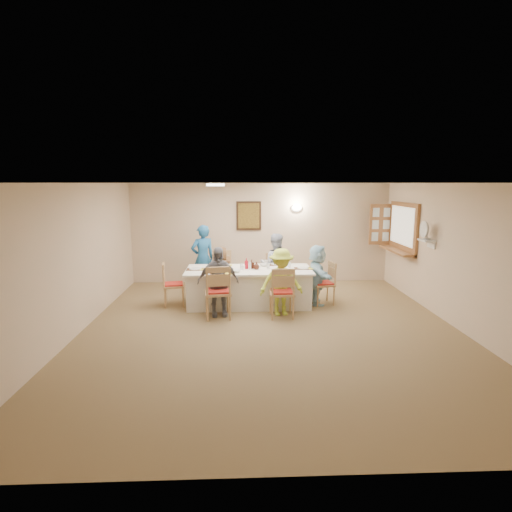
{
  "coord_description": "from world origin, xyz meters",
  "views": [
    {
      "loc": [
        -0.52,
        -6.53,
        2.49
      ],
      "look_at": [
        -0.2,
        1.4,
        1.05
      ],
      "focal_mm": 28.0,
      "sensor_mm": 36.0,
      "label": 1
    }
  ],
  "objects_px": {
    "chair_back_right": "(274,274)",
    "chair_right_end": "(323,283)",
    "serving_hatch": "(403,228)",
    "chair_front_right": "(282,292)",
    "chair_back_left": "(222,273)",
    "diner_front_right": "(281,282)",
    "diner_back_right": "(275,265)",
    "diner_back_left": "(221,271)",
    "condiment_ketchup": "(246,263)",
    "diner_front_left": "(218,282)",
    "desk_fan": "(426,233)",
    "chair_left_end": "(174,284)",
    "dining_table": "(249,287)",
    "chair_front_left": "(218,291)",
    "caregiver": "(203,258)"
  },
  "relations": [
    {
      "from": "chair_back_right",
      "to": "dining_table",
      "type": "bearing_deg",
      "value": -122.64
    },
    {
      "from": "serving_hatch",
      "to": "chair_front_right",
      "type": "xyz_separation_m",
      "value": [
        -2.95,
        -1.7,
        -1.01
      ]
    },
    {
      "from": "chair_back_right",
      "to": "diner_front_right",
      "type": "distance_m",
      "value": 1.49
    },
    {
      "from": "chair_front_left",
      "to": "diner_front_right",
      "type": "xyz_separation_m",
      "value": [
        1.2,
        0.12,
        0.13
      ]
    },
    {
      "from": "diner_front_left",
      "to": "diner_front_right",
      "type": "xyz_separation_m",
      "value": [
        1.2,
        0.0,
        -0.02
      ]
    },
    {
      "from": "chair_front_left",
      "to": "diner_back_left",
      "type": "bearing_deg",
      "value": -96.89
    },
    {
      "from": "dining_table",
      "to": "chair_front_right",
      "type": "bearing_deg",
      "value": -53.13
    },
    {
      "from": "chair_right_end",
      "to": "diner_front_right",
      "type": "distance_m",
      "value": 1.19
    },
    {
      "from": "serving_hatch",
      "to": "dining_table",
      "type": "bearing_deg",
      "value": -165.8
    },
    {
      "from": "desk_fan",
      "to": "caregiver",
      "type": "relative_size",
      "value": 0.19
    },
    {
      "from": "desk_fan",
      "to": "chair_front_right",
      "type": "relative_size",
      "value": 0.3
    },
    {
      "from": "caregiver",
      "to": "condiment_ketchup",
      "type": "height_order",
      "value": "caregiver"
    },
    {
      "from": "chair_front_left",
      "to": "diner_back_right",
      "type": "xyz_separation_m",
      "value": [
        1.2,
        1.48,
        0.19
      ]
    },
    {
      "from": "chair_front_left",
      "to": "chair_right_end",
      "type": "bearing_deg",
      "value": -166.48
    },
    {
      "from": "diner_front_right",
      "to": "caregiver",
      "type": "bearing_deg",
      "value": 123.19
    },
    {
      "from": "dining_table",
      "to": "condiment_ketchup",
      "type": "relative_size",
      "value": 11.46
    },
    {
      "from": "chair_front_left",
      "to": "condiment_ketchup",
      "type": "relative_size",
      "value": 4.59
    },
    {
      "from": "desk_fan",
      "to": "chair_back_left",
      "type": "height_order",
      "value": "desk_fan"
    },
    {
      "from": "dining_table",
      "to": "chair_back_right",
      "type": "relative_size",
      "value": 2.78
    },
    {
      "from": "chair_back_left",
      "to": "chair_front_right",
      "type": "bearing_deg",
      "value": -53.57
    },
    {
      "from": "diner_back_right",
      "to": "chair_right_end",
      "type": "bearing_deg",
      "value": 150.55
    },
    {
      "from": "chair_left_end",
      "to": "condiment_ketchup",
      "type": "xyz_separation_m",
      "value": [
        1.5,
        0.02,
        0.42
      ]
    },
    {
      "from": "diner_front_right",
      "to": "diner_back_right",
      "type": "bearing_deg",
      "value": 81.15
    },
    {
      "from": "dining_table",
      "to": "chair_right_end",
      "type": "xyz_separation_m",
      "value": [
        1.55,
        0.0,
        0.07
      ]
    },
    {
      "from": "dining_table",
      "to": "diner_front_right",
      "type": "height_order",
      "value": "diner_front_right"
    },
    {
      "from": "desk_fan",
      "to": "chair_back_left",
      "type": "bearing_deg",
      "value": 162.8
    },
    {
      "from": "diner_back_right",
      "to": "desk_fan",
      "type": "bearing_deg",
      "value": 164.44
    },
    {
      "from": "serving_hatch",
      "to": "caregiver",
      "type": "height_order",
      "value": "serving_hatch"
    },
    {
      "from": "condiment_ketchup",
      "to": "diner_front_right",
      "type": "bearing_deg",
      "value": -47.2
    },
    {
      "from": "desk_fan",
      "to": "chair_left_end",
      "type": "bearing_deg",
      "value": 174.83
    },
    {
      "from": "condiment_ketchup",
      "to": "chair_left_end",
      "type": "bearing_deg",
      "value": -179.08
    },
    {
      "from": "chair_back_left",
      "to": "diner_back_left",
      "type": "relative_size",
      "value": 0.89
    },
    {
      "from": "serving_hatch",
      "to": "chair_back_left",
      "type": "height_order",
      "value": "serving_hatch"
    },
    {
      "from": "caregiver",
      "to": "diner_front_left",
      "type": "bearing_deg",
      "value": 78.7
    },
    {
      "from": "desk_fan",
      "to": "chair_right_end",
      "type": "distance_m",
      "value": 2.24
    },
    {
      "from": "chair_front_right",
      "to": "chair_right_end",
      "type": "distance_m",
      "value": 1.24
    },
    {
      "from": "chair_back_right",
      "to": "chair_right_end",
      "type": "height_order",
      "value": "chair_back_right"
    },
    {
      "from": "desk_fan",
      "to": "chair_back_left",
      "type": "xyz_separation_m",
      "value": [
        -4.04,
        1.25,
        -1.05
      ]
    },
    {
      "from": "desk_fan",
      "to": "diner_front_right",
      "type": "xyz_separation_m",
      "value": [
        -2.84,
        -0.23,
        -0.9
      ]
    },
    {
      "from": "chair_right_end",
      "to": "diner_front_right",
      "type": "height_order",
      "value": "diner_front_right"
    },
    {
      "from": "chair_back_left",
      "to": "chair_right_end",
      "type": "bearing_deg",
      "value": -20.85
    },
    {
      "from": "chair_front_left",
      "to": "chair_right_end",
      "type": "distance_m",
      "value": 2.3
    },
    {
      "from": "chair_front_left",
      "to": "condiment_ketchup",
      "type": "bearing_deg",
      "value": -130.52
    },
    {
      "from": "serving_hatch",
      "to": "chair_back_right",
      "type": "xyz_separation_m",
      "value": [
        -2.95,
        -0.1,
        -1.04
      ]
    },
    {
      "from": "dining_table",
      "to": "chair_back_left",
      "type": "xyz_separation_m",
      "value": [
        -0.6,
        0.8,
        0.12
      ]
    },
    {
      "from": "condiment_ketchup",
      "to": "diner_front_left",
      "type": "bearing_deg",
      "value": -127.9
    },
    {
      "from": "chair_front_right",
      "to": "diner_back_left",
      "type": "distance_m",
      "value": 1.91
    },
    {
      "from": "chair_front_right",
      "to": "diner_back_right",
      "type": "distance_m",
      "value": 1.5
    },
    {
      "from": "caregiver",
      "to": "diner_back_left",
      "type": "bearing_deg",
      "value": 108.64
    },
    {
      "from": "chair_left_end",
      "to": "diner_back_right",
      "type": "height_order",
      "value": "diner_back_right"
    }
  ]
}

